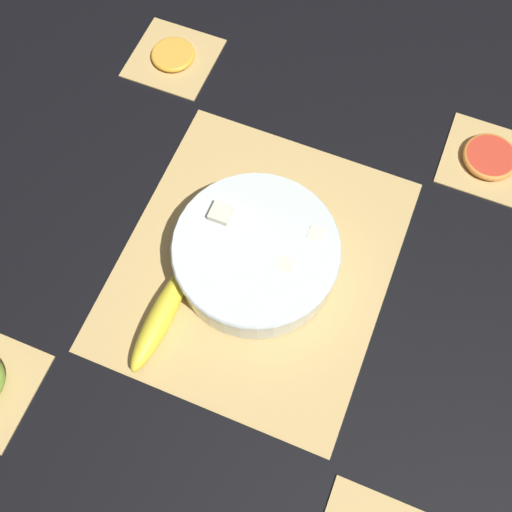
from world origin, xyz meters
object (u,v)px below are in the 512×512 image
whole_banana (161,317)px  orange_slice_whole (173,55)px  fruit_salad_bowl (256,253)px  grapefruit_slice (490,157)px

whole_banana → orange_slice_whole: 0.53m
fruit_salad_bowl → grapefruit_slice: 0.46m
whole_banana → orange_slice_whole: bearing=23.2°
fruit_salad_bowl → grapefruit_slice: size_ratio=2.73×
grapefruit_slice → whole_banana: bearing=140.0°
fruit_salad_bowl → orange_slice_whole: (0.34, 0.31, -0.03)m
fruit_salad_bowl → whole_banana: 0.18m
orange_slice_whole → fruit_salad_bowl: bearing=-137.7°
whole_banana → grapefruit_slice: 0.63m
fruit_salad_bowl → whole_banana: size_ratio=1.43×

